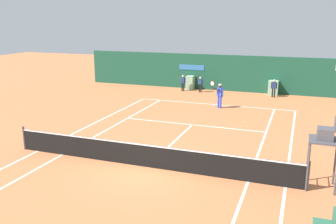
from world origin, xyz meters
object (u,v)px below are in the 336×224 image
at_px(ball_kid_right_post, 200,83).
at_px(tennis_ball_near_service_line, 192,113).
at_px(ball_kid_left_post, 183,82).
at_px(umpire_chair, 325,140).
at_px(tennis_ball_mid_court, 244,123).
at_px(tennis_ball_by_sideline, 201,122).
at_px(ball_kid_centre_post, 274,87).
at_px(player_on_baseline, 219,94).

xyz_separation_m(ball_kid_right_post, tennis_ball_near_service_line, (1.38, -6.84, -0.68)).
height_order(ball_kid_left_post, tennis_ball_near_service_line, ball_kid_left_post).
height_order(umpire_chair, ball_kid_right_post, umpire_chair).
xyz_separation_m(tennis_ball_mid_court, tennis_ball_by_sideline, (-2.30, -0.72, 0.00)).
xyz_separation_m(ball_kid_centre_post, ball_kid_right_post, (-5.68, -0.00, -0.06)).
relative_size(player_on_baseline, tennis_ball_by_sideline, 26.88).
bearing_deg(ball_kid_left_post, ball_kid_centre_post, -173.63).
relative_size(ball_kid_left_post, tennis_ball_by_sideline, 19.08).
bearing_deg(tennis_ball_by_sideline, tennis_ball_near_service_line, 119.94).
bearing_deg(tennis_ball_by_sideline, ball_kid_right_post, 105.69).
bearing_deg(ball_kid_centre_post, tennis_ball_by_sideline, 66.02).
bearing_deg(player_on_baseline, ball_kid_left_post, -25.11).
distance_m(umpire_chair, tennis_ball_mid_court, 8.38).
height_order(player_on_baseline, tennis_ball_near_service_line, player_on_baseline).
height_order(player_on_baseline, tennis_ball_mid_court, player_on_baseline).
height_order(umpire_chair, tennis_ball_by_sideline, umpire_chair).
bearing_deg(tennis_ball_by_sideline, player_on_baseline, 87.47).
xyz_separation_m(umpire_chair, ball_kid_right_post, (-8.51, 15.21, -1.05)).
distance_m(ball_kid_centre_post, tennis_ball_near_service_line, 8.11).
distance_m(ball_kid_right_post, tennis_ball_by_sideline, 9.02).
bearing_deg(ball_kid_centre_post, player_on_baseline, 53.86).
xyz_separation_m(ball_kid_left_post, tennis_ball_near_service_line, (2.84, -6.84, -0.71)).
bearing_deg(tennis_ball_near_service_line, tennis_ball_by_sideline, -60.06).
relative_size(ball_kid_left_post, tennis_ball_near_service_line, 19.08).
xyz_separation_m(ball_kid_left_post, tennis_ball_mid_court, (6.19, -7.94, -0.71)).
xyz_separation_m(tennis_ball_mid_court, tennis_ball_near_service_line, (-3.34, 1.10, 0.00)).
relative_size(umpire_chair, ball_kid_left_post, 1.99).
distance_m(umpire_chair, ball_kid_right_post, 17.46).
bearing_deg(tennis_ball_by_sideline, ball_kid_centre_post, 69.46).
xyz_separation_m(ball_kid_left_post, tennis_ball_by_sideline, (3.89, -8.66, -0.71)).
relative_size(umpire_chair, tennis_ball_near_service_line, 37.88).
relative_size(player_on_baseline, tennis_ball_near_service_line, 26.88).
height_order(ball_kid_centre_post, tennis_ball_near_service_line, ball_kid_centre_post).
distance_m(ball_kid_left_post, tennis_ball_near_service_line, 7.44).
bearing_deg(tennis_ball_mid_court, player_on_baseline, 124.01).
bearing_deg(ball_kid_right_post, umpire_chair, 130.05).
height_order(ball_kid_left_post, tennis_ball_by_sideline, ball_kid_left_post).
bearing_deg(ball_kid_left_post, tennis_ball_mid_court, 134.31).
relative_size(ball_kid_right_post, tennis_ball_near_service_line, 18.28).
bearing_deg(umpire_chair, ball_kid_right_post, 29.23).
height_order(ball_kid_left_post, ball_kid_right_post, ball_kid_left_post).
bearing_deg(ball_kid_centre_post, umpire_chair, 97.12).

